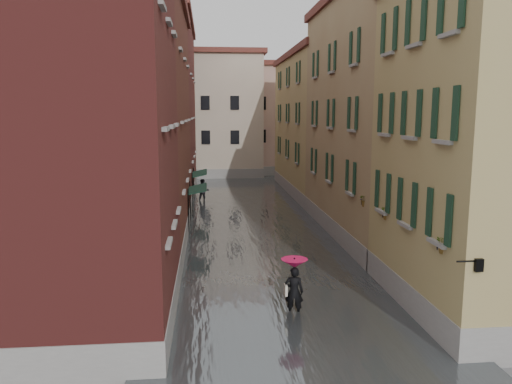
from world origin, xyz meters
name	(u,v)px	position (x,y,z in m)	size (l,w,h in m)	color
ground	(283,296)	(0.00, 0.00, 0.00)	(120.00, 120.00, 0.00)	#525355
floodwater	(253,221)	(0.00, 13.00, 0.10)	(10.00, 60.00, 0.20)	#51575A
building_left_near	(73,129)	(-7.00, -2.00, 6.50)	(6.00, 8.00, 13.00)	maroon
building_left_mid	(128,127)	(-7.00, 9.00, 6.25)	(6.00, 14.00, 12.50)	#5A221C
building_left_far	(156,113)	(-7.00, 24.00, 7.00)	(6.00, 16.00, 14.00)	maroon
building_right_near	(495,150)	(7.00, -2.00, 5.75)	(6.00, 8.00, 11.50)	#9E8B51
building_right_mid	(384,122)	(7.00, 9.00, 6.50)	(6.00, 14.00, 13.00)	#9D875F
building_right_far	(323,128)	(7.00, 24.00, 5.75)	(6.00, 16.00, 11.50)	#9E8B51
building_end_cream	(206,117)	(-3.00, 38.00, 6.50)	(12.00, 9.00, 13.00)	beige
building_end_pink	(283,121)	(6.00, 40.00, 6.00)	(10.00, 9.00, 12.00)	#C8A28C
awning_near	(197,190)	(-3.49, 11.18, 2.47)	(1.09, 3.04, 2.80)	black
awning_far	(199,174)	(-3.48, 18.91, 2.48)	(1.09, 3.38, 2.80)	black
wall_lantern	(477,264)	(4.33, -6.00, 3.01)	(0.71, 0.22, 0.35)	black
window_planters	(395,208)	(4.12, -0.53, 3.51)	(0.59, 8.31, 0.84)	#9B5032
pedestrian_main	(294,282)	(0.09, -1.95, 1.23)	(0.95, 0.95, 2.06)	black
pedestrian_far	(203,191)	(-3.21, 20.44, 0.95)	(0.92, 0.72, 1.89)	black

